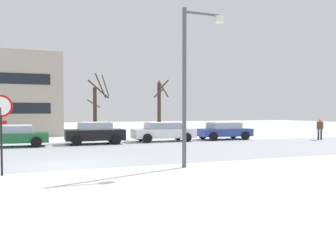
# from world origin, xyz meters

# --- Properties ---
(ground_plane) EXTENTS (120.00, 120.00, 0.00)m
(ground_plane) POSITION_xyz_m (0.00, 0.00, 0.00)
(ground_plane) COLOR white
(road_surface) EXTENTS (80.00, 9.33, 0.00)m
(road_surface) POSITION_xyz_m (0.00, 3.66, 0.00)
(road_surface) COLOR #B7BCC4
(road_surface) RESTS_ON ground
(stop_sign) EXTENTS (0.76, 0.09, 2.73)m
(stop_sign) POSITION_xyz_m (-2.35, -1.27, 1.92)
(stop_sign) COLOR black
(stop_sign) RESTS_ON ground
(street_lamp) EXTENTS (1.76, 0.36, 6.12)m
(street_lamp) POSITION_xyz_m (4.40, -1.97, 3.71)
(street_lamp) COLOR #4C4F54
(street_lamp) RESTS_ON ground
(parked_car_green) EXTENTS (4.20, 2.28, 1.33)m
(parked_car_green) POSITION_xyz_m (-2.28, 9.33, 0.69)
(parked_car_green) COLOR #1E6038
(parked_car_green) RESTS_ON ground
(parked_car_black) EXTENTS (3.94, 2.29, 1.47)m
(parked_car_black) POSITION_xyz_m (2.73, 9.44, 0.75)
(parked_car_black) COLOR black
(parked_car_black) RESTS_ON ground
(parked_car_white) EXTENTS (4.60, 2.25, 1.39)m
(parked_car_white) POSITION_xyz_m (7.74, 9.64, 0.72)
(parked_car_white) COLOR white
(parked_car_white) RESTS_ON ground
(parked_car_blue) EXTENTS (4.26, 2.26, 1.35)m
(parked_car_blue) POSITION_xyz_m (12.74, 9.56, 0.70)
(parked_car_blue) COLOR #283D93
(parked_car_blue) RESTS_ON ground
(pedestrian_crossing) EXTENTS (0.58, 0.41, 1.63)m
(pedestrian_crossing) POSITION_xyz_m (19.35, 6.45, 0.94)
(pedestrian_crossing) COLOR #2D334C
(pedestrian_crossing) RESTS_ON ground
(tree_far_mid) EXTENTS (1.09, 1.45, 4.77)m
(tree_far_mid) POSITION_xyz_m (8.60, 12.75, 2.45)
(tree_far_mid) COLOR #423326
(tree_far_mid) RESTS_ON ground
(tree_far_right) EXTENTS (1.82, 1.50, 4.91)m
(tree_far_right) POSITION_xyz_m (3.23, 11.70, 2.29)
(tree_far_right) COLOR #423326
(tree_far_right) RESTS_ON ground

